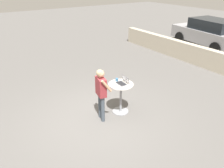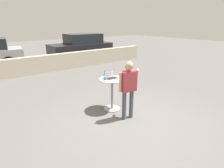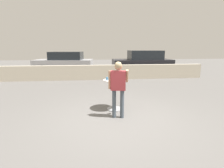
# 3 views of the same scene
# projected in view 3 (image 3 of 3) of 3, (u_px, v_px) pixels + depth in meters

# --- Properties ---
(ground_plane) EXTENTS (50.00, 50.00, 0.00)m
(ground_plane) POSITION_uv_depth(u_px,v_px,m) (118.00, 120.00, 4.86)
(ground_plane) COLOR #5B5956
(pavement_kerb) EXTENTS (12.87, 0.35, 0.90)m
(pavement_kerb) POSITION_uv_depth(u_px,v_px,m) (103.00, 72.00, 10.95)
(pavement_kerb) COLOR #B2A893
(pavement_kerb) RESTS_ON ground_plane
(cafe_table) EXTENTS (0.74, 0.74, 0.97)m
(cafe_table) POSITION_uv_depth(u_px,v_px,m) (115.00, 90.00, 5.56)
(cafe_table) COLOR gray
(cafe_table) RESTS_ON ground_plane
(laptop) EXTENTS (0.35, 0.31, 0.24)m
(laptop) POSITION_uv_depth(u_px,v_px,m) (115.00, 78.00, 5.54)
(laptop) COLOR #515156
(laptop) RESTS_ON cafe_table
(coffee_mug) EXTENTS (0.12, 0.08, 0.09)m
(coffee_mug) POSITION_uv_depth(u_px,v_px,m) (107.00, 78.00, 5.47)
(coffee_mug) COLOR #336084
(coffee_mug) RESTS_ON cafe_table
(standing_person) EXTENTS (0.58, 0.32, 1.60)m
(standing_person) POSITION_uv_depth(u_px,v_px,m) (118.00, 83.00, 4.80)
(standing_person) COLOR #424C56
(standing_person) RESTS_ON ground_plane
(parked_car_near_street) EXTENTS (4.48, 2.01, 1.76)m
(parked_car_near_street) POSITION_uv_depth(u_px,v_px,m) (143.00, 62.00, 13.49)
(parked_car_near_street) COLOR black
(parked_car_near_street) RESTS_ON ground_plane
(parked_car_further_down) EXTENTS (4.54, 2.38, 1.66)m
(parked_car_further_down) POSITION_uv_depth(u_px,v_px,m) (65.00, 62.00, 13.53)
(parked_car_further_down) COLOR #9E9EA3
(parked_car_further_down) RESTS_ON ground_plane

